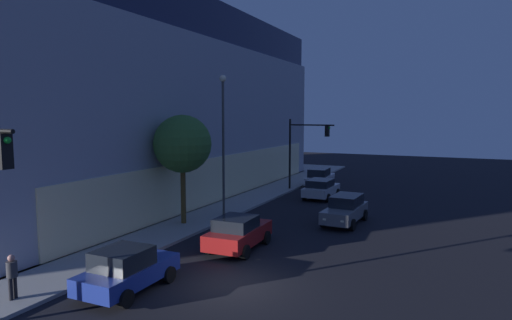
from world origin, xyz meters
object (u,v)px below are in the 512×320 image
object	(u,v)px
pedestrian_waiting	(12,273)
modern_building	(99,105)
sidewalk_tree	(182,144)
car_red	(238,232)
car_silver	(321,188)
traffic_light_far_corner	(303,143)
car_blue	(127,269)
car_white	(320,177)
car_grey	(345,209)
street_lamp_sidewalk	(223,129)

from	to	relation	value
pedestrian_waiting	modern_building	bearing A→B (deg)	37.68
sidewalk_tree	pedestrian_waiting	distance (m)	12.27
car_red	car_silver	xyz separation A→B (m)	(14.54, 0.12, -0.04)
car_red	traffic_light_far_corner	bearing A→B (deg)	8.26
car_blue	car_white	bearing A→B (deg)	1.12
car_grey	car_white	xyz separation A→B (m)	(12.83, 5.48, -0.01)
traffic_light_far_corner	car_red	world-z (taller)	traffic_light_far_corner
sidewalk_tree	car_blue	size ratio (longest dim) A/B	1.59
car_blue	street_lamp_sidewalk	bearing A→B (deg)	12.30
traffic_light_far_corner	car_silver	bearing A→B (deg)	-136.33
car_blue	traffic_light_far_corner	bearing A→B (deg)	2.58
car_grey	car_white	world-z (taller)	car_grey
car_grey	car_blue	bearing A→B (deg)	160.10
traffic_light_far_corner	car_white	bearing A→B (deg)	-9.39
car_silver	car_red	bearing A→B (deg)	-179.52
traffic_light_far_corner	car_blue	world-z (taller)	traffic_light_far_corner
modern_building	sidewalk_tree	bearing A→B (deg)	-119.11
pedestrian_waiting	car_grey	distance (m)	18.04
car_red	car_grey	distance (m)	8.19
car_white	traffic_light_far_corner	bearing A→B (deg)	170.61
street_lamp_sidewalk	car_blue	xyz separation A→B (m)	(-12.14, -2.65, -4.86)
modern_building	car_red	bearing A→B (deg)	-118.95
traffic_light_far_corner	street_lamp_sidewalk	size ratio (longest dim) A/B	0.68
modern_building	car_white	world-z (taller)	modern_building
sidewalk_tree	car_grey	xyz separation A→B (m)	(4.61, -8.66, -4.01)
car_silver	car_white	world-z (taller)	car_white
car_silver	modern_building	bearing A→B (deg)	101.05
traffic_light_far_corner	pedestrian_waiting	distance (m)	26.11
traffic_light_far_corner	car_red	xyz separation A→B (m)	(-17.00, -2.47, -3.35)
pedestrian_waiting	car_grey	size ratio (longest dim) A/B	0.34
modern_building	sidewalk_tree	world-z (taller)	modern_building
car_blue	car_silver	size ratio (longest dim) A/B	0.96
modern_building	street_lamp_sidewalk	distance (m)	16.27
street_lamp_sidewalk	pedestrian_waiting	distance (m)	15.38
pedestrian_waiting	car_blue	size ratio (longest dim) A/B	0.39
car_red	car_silver	bearing A→B (deg)	0.48
modern_building	car_grey	bearing A→B (deg)	-98.36
pedestrian_waiting	car_blue	xyz separation A→B (m)	(2.54, -2.88, -0.27)
traffic_light_far_corner	car_blue	distance (m)	23.59
car_blue	car_white	xyz separation A→B (m)	(26.54, 0.52, 0.03)
car_blue	car_silver	bearing A→B (deg)	-3.55
street_lamp_sidewalk	pedestrian_waiting	xyz separation A→B (m)	(-14.68, 0.24, -4.60)
car_blue	car_silver	distance (m)	20.91
traffic_light_far_corner	car_white	xyz separation A→B (m)	(3.22, -0.53, -3.34)
car_red	car_grey	size ratio (longest dim) A/B	0.92
modern_building	street_lamp_sidewalk	bearing A→B (deg)	-107.83
street_lamp_sidewalk	sidewalk_tree	world-z (taller)	street_lamp_sidewalk
street_lamp_sidewalk	car_white	distance (m)	15.34
car_red	car_white	xyz separation A→B (m)	(20.21, 1.93, 0.02)
modern_building	car_silver	world-z (taller)	modern_building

